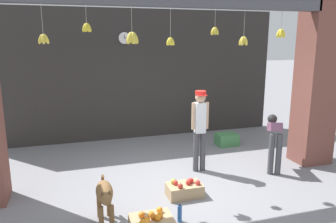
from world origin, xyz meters
TOP-DOWN VIEW (x-y plane):
  - ground_plane at (0.00, 0.00)m, footprint 60.00×60.00m
  - shop_back_wall at (0.00, 3.16)m, footprint 7.59×0.12m
  - shop_pillar_right at (3.15, 0.30)m, footprint 0.70×0.60m
  - storefront_awning at (0.01, 0.12)m, footprint 5.69×0.29m
  - dog at (-1.36, -0.96)m, footprint 0.25×0.85m
  - shopkeeper at (0.66, 0.50)m, footprint 0.34×0.27m
  - worker_stooping at (2.10, 0.11)m, footprint 0.51×0.76m
  - fruit_crate_apples at (0.01, -0.44)m, footprint 0.58×0.37m
  - produce_box_green at (1.94, 1.80)m, footprint 0.52×0.39m
  - water_bottle at (-0.32, -1.17)m, footprint 0.07×0.07m
  - wall_clock at (-0.34, 3.08)m, footprint 0.30×0.03m

SIDE VIEW (x-z plane):
  - ground_plane at x=0.00m, z-range 0.00..0.00m
  - fruit_crate_apples at x=0.01m, z-range -0.03..0.27m
  - water_bottle at x=-0.32m, z-range -0.01..0.27m
  - produce_box_green at x=1.94m, z-range 0.00..0.29m
  - dog at x=-1.36m, z-range 0.12..0.80m
  - worker_stooping at x=2.10m, z-range 0.17..1.23m
  - shopkeeper at x=0.66m, z-range 0.14..1.76m
  - shop_back_wall at x=0.00m, z-range 0.00..3.34m
  - shop_pillar_right at x=3.15m, z-range 0.00..3.34m
  - wall_clock at x=-0.34m, z-range 2.46..2.76m
  - storefront_awning at x=0.01m, z-range 2.74..3.62m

